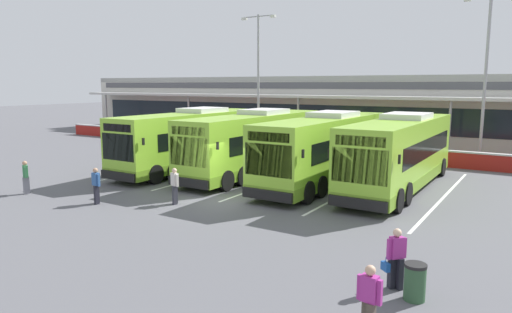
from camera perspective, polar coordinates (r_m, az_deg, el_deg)
ground_plane at (r=21.39m, az=-3.80°, el=-5.34°), size 200.00×200.00×0.00m
terminal_building at (r=45.38m, az=16.69°, el=5.69°), size 70.00×13.00×6.00m
red_barrier_wall at (r=33.87m, az=10.78°, el=0.76°), size 60.00×0.40×1.10m
coach_bus_leftmost at (r=29.14m, az=-7.71°, el=1.98°), size 2.99×12.15×3.78m
coach_bus_left_centre at (r=27.26m, az=-0.06°, el=1.59°), size 2.99×12.15×3.78m
coach_bus_centre at (r=25.03m, az=8.56°, el=0.83°), size 2.99×12.15×3.78m
coach_bus_right_centre at (r=24.44m, az=17.35°, el=0.33°), size 2.99×12.15×3.78m
bay_stripe_far_west at (r=31.15m, az=-9.81°, el=-0.94°), size 0.14×13.00×0.01m
bay_stripe_west at (r=28.54m, az=-3.53°, el=-1.72°), size 0.14×13.00×0.01m
bay_stripe_mid_west at (r=26.35m, az=3.91°, el=-2.62°), size 0.14×13.00×0.01m
bay_stripe_centre at (r=24.68m, az=12.54°, el=-3.60°), size 0.14×13.00×0.01m
bay_stripe_mid_east at (r=23.64m, az=22.18°, el=-4.60°), size 0.14×13.00×0.01m
pedestrian_with_handbag at (r=12.66m, az=16.82°, el=-11.80°), size 0.56×0.58×1.62m
pedestrian_in_dark_coat at (r=24.90m, az=-26.52°, el=-2.18°), size 0.52×0.40×1.62m
pedestrian_child at (r=21.63m, az=-19.10°, el=-3.28°), size 0.54×0.34×1.62m
pedestrian_near_bin at (r=20.71m, az=-9.99°, el=-3.45°), size 0.53×0.38×1.62m
pedestrian_approaching_bus at (r=10.20m, az=13.78°, el=-16.78°), size 0.54×0.33×1.62m
lamp_post_west at (r=39.80m, az=0.29°, el=10.38°), size 3.24×0.28×11.00m
lamp_post_centre at (r=34.30m, az=26.49°, el=9.71°), size 3.24×0.28×11.00m
litter_bin at (r=12.35m, az=18.99°, el=-14.40°), size 0.54×0.54×0.93m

